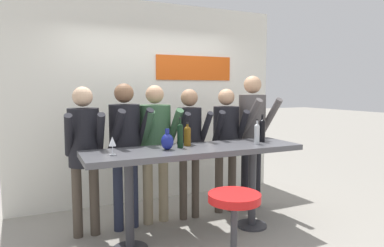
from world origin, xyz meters
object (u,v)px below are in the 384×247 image
at_px(person_left, 125,140).
at_px(wine_bottle_0, 187,135).
at_px(bar_stool, 234,221).
at_px(decorative_vase, 167,141).
at_px(wine_bottle_2, 262,129).
at_px(person_center_right, 226,136).
at_px(person_center_left, 156,139).
at_px(person_center, 190,138).
at_px(wine_glass_0, 112,142).
at_px(person_far_left, 84,144).
at_px(tasting_table, 196,161).
at_px(wine_bottle_3, 257,133).
at_px(wine_bottle_1, 180,134).
at_px(person_right, 252,127).

xyz_separation_m(person_left, wine_bottle_0, (0.60, -0.40, 0.07)).
height_order(bar_stool, decorative_vase, decorative_vase).
xyz_separation_m(wine_bottle_0, wine_bottle_2, (0.92, -0.11, 0.03)).
distance_m(bar_stool, person_center_right, 1.65).
bearing_deg(wine_bottle_0, person_center_left, 116.57).
height_order(person_left, person_center, person_left).
distance_m(person_left, person_center_right, 1.33).
xyz_separation_m(person_center_left, wine_glass_0, (-0.64, -0.63, 0.10)).
bearing_deg(person_left, person_far_left, 170.80).
xyz_separation_m(tasting_table, wine_bottle_0, (-0.04, 0.14, 0.27)).
xyz_separation_m(wine_bottle_3, decorative_vase, (-1.06, 0.08, -0.04)).
height_order(person_center_right, wine_bottle_1, person_center_right).
relative_size(bar_stool, person_center_right, 0.45).
bearing_deg(person_center, wine_bottle_0, -116.01).
height_order(wine_bottle_2, decorative_vase, wine_bottle_2).
xyz_separation_m(person_far_left, wine_bottle_2, (1.97, -0.50, 0.12)).
distance_m(person_left, wine_bottle_3, 1.50).
bearing_deg(wine_bottle_0, wine_bottle_3, -16.41).
bearing_deg(bar_stool, person_center, 81.89).
xyz_separation_m(bar_stool, person_center_right, (0.72, 1.39, 0.52)).
bearing_deg(person_center, bar_stool, -96.73).
distance_m(tasting_table, person_left, 0.86).
relative_size(person_far_left, wine_bottle_3, 5.78).
distance_m(bar_stool, person_left, 1.61).
xyz_separation_m(tasting_table, person_right, (1.10, 0.55, 0.27)).
relative_size(wine_bottle_0, wine_bottle_1, 0.78).
relative_size(wine_bottle_1, decorative_vase, 1.48).
bearing_deg(wine_glass_0, wine_bottle_1, 7.15).
distance_m(person_far_left, person_right, 2.19).
relative_size(person_left, wine_bottle_2, 5.15).
bearing_deg(person_far_left, wine_bottle_1, -24.03).
bearing_deg(person_far_left, person_center_left, 7.42).
bearing_deg(person_center_left, person_left, -177.92).
bearing_deg(wine_bottle_0, wine_bottle_2, -7.07).
bearing_deg(bar_stool, wine_bottle_1, 98.37).
height_order(person_right, wine_bottle_1, person_right).
relative_size(person_center, person_right, 0.90).
distance_m(wine_glass_0, decorative_vase, 0.57).
xyz_separation_m(wine_bottle_2, wine_glass_0, (-1.78, -0.07, -0.02)).
relative_size(bar_stool, wine_glass_0, 4.17).
height_order(person_far_left, wine_bottle_0, person_far_left).
bearing_deg(decorative_vase, wine_bottle_0, 27.07).
relative_size(tasting_table, wine_bottle_2, 7.21).
relative_size(person_center_left, person_right, 0.93).
xyz_separation_m(person_left, wine_bottle_1, (0.47, -0.49, 0.10)).
relative_size(person_far_left, wine_bottle_1, 5.06).
relative_size(bar_stool, person_right, 0.41).
bearing_deg(wine_glass_0, wine_bottle_3, -1.31).
relative_size(person_center, wine_bottle_3, 5.68).
distance_m(tasting_table, person_center_left, 0.66).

